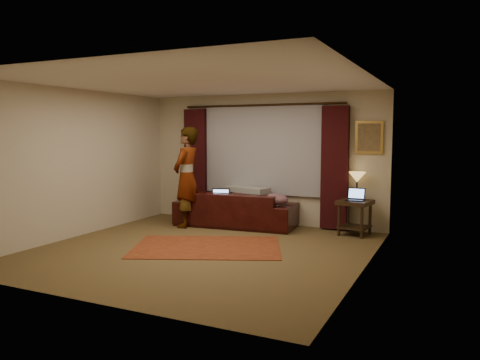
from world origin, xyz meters
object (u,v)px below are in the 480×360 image
Objects in this scene: laptop_sofa at (220,196)px; tiffany_lamp at (357,186)px; person at (187,177)px; laptop_table at (355,195)px; sofa at (236,202)px; end_table at (355,218)px.

tiffany_lamp is (2.54, 0.51, 0.28)m from laptop_sofa.
laptop_table is at bearing 97.14° from person.
person is (-3.12, -0.81, 0.10)m from tiffany_lamp.
tiffany_lamp reaches higher than laptop_sofa.
laptop_table is (2.30, 0.11, 0.27)m from sofa.
tiffany_lamp reaches higher than end_table.
sofa is at bearing 115.63° from person.
laptop_table reaches higher than end_table.
person is (-3.14, -0.57, 0.23)m from laptop_table.
end_table is at bearing 179.30° from sofa.
sofa is 0.34m from laptop_sofa.
person is (-0.84, -0.46, 0.50)m from sofa.
tiffany_lamp is 0.25× the size of person.
laptop_sofa is 2.59m from end_table.
end_table is 0.43m from laptop_table.
laptop_sofa is at bearing -168.63° from tiffany_lamp.
tiffany_lamp is at bearing 93.04° from end_table.
laptop_table is 3.20m from person.
tiffany_lamp reaches higher than sofa.
end_table is 0.32× the size of person.
laptop_table is at bearing 177.88° from sofa.
sofa is at bearing -175.86° from end_table.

